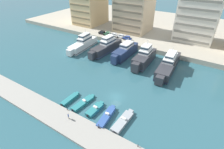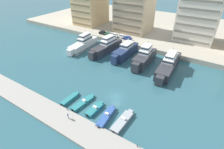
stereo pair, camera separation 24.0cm
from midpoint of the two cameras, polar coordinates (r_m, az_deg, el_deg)
name	(u,v)px [view 1 (the left image)]	position (r m, az deg, el deg)	size (l,w,h in m)	color
ground_plane	(116,97)	(50.89, 1.16, -7.34)	(400.00, 400.00, 0.00)	#2D5B66
quay_promenade	(179,30)	(108.84, 20.87, 13.44)	(180.00, 70.00, 1.97)	#ADA38E
pier_dock	(82,131)	(42.36, -9.81, -17.74)	(120.00, 6.38, 0.62)	#9E998E
yacht_white_far_left	(83,43)	(81.04, -9.47, 9.96)	(5.59, 19.90, 8.04)	white
yacht_charcoal_left	(106,47)	(76.25, -1.96, 9.11)	(5.70, 20.10, 8.51)	#333338
yacht_navy_mid_left	(125,51)	(72.18, 4.18, 7.55)	(4.53, 17.60, 7.45)	navy
yacht_charcoal_center_left	(144,57)	(67.75, 10.35, 5.57)	(5.30, 17.25, 8.79)	#333338
yacht_charcoal_center	(168,64)	(65.64, 17.84, 3.18)	(5.80, 22.95, 7.78)	#333338
motorboat_teal_far_left	(70,99)	(50.97, -13.68, -7.78)	(1.68, 6.72, 0.86)	teal
motorboat_teal_left	(83,103)	(49.07, -9.49, -9.06)	(2.51, 8.23, 1.14)	teal
motorboat_teal_mid_left	(95,109)	(46.68, -5.74, -11.20)	(2.22, 6.40, 1.30)	teal
motorboat_blue_center_left	(107,117)	(44.49, -1.96, -13.61)	(2.62, 8.24, 1.46)	#33569E
motorboat_grey_center	(123,121)	(43.62, 3.41, -14.97)	(2.39, 8.63, 1.33)	#9EA3A8
car_black_far_left	(102,32)	(92.05, -3.23, 13.56)	(4.12, 1.96, 1.80)	black
car_green_left	(108,34)	(90.14, -1.49, 13.19)	(4.17, 2.06, 1.80)	#2D6642
car_white_mid_left	(114,35)	(88.73, 0.62, 12.88)	(4.21, 2.16, 1.80)	white
car_white_center_left	(121,36)	(87.03, 2.89, 12.44)	(4.19, 2.11, 1.80)	white
car_blue_center	(127,38)	(84.90, 4.96, 11.85)	(4.15, 2.03, 1.80)	#28428E
apartment_block_left	(134,11)	(96.26, 7.10, 19.74)	(17.10, 16.42, 21.74)	#C6AD89
apartment_block_mid_left	(198,18)	(90.17, 26.16, 16.25)	(17.21, 13.22, 22.45)	silver
pedestrian_near_edge	(68,116)	(44.50, -14.27, -12.85)	(0.56, 0.45, 1.70)	#7A6B56
bollard_west	(67,109)	(47.26, -14.56, -10.84)	(0.20, 0.20, 0.61)	#2D2D33
bollard_west_mid	(99,125)	(42.20, -4.56, -16.16)	(0.20, 0.20, 0.61)	#2D2D33
bollard_east_mid	(138,145)	(39.10, 8.28, -21.93)	(0.20, 0.20, 0.61)	#2D2D33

